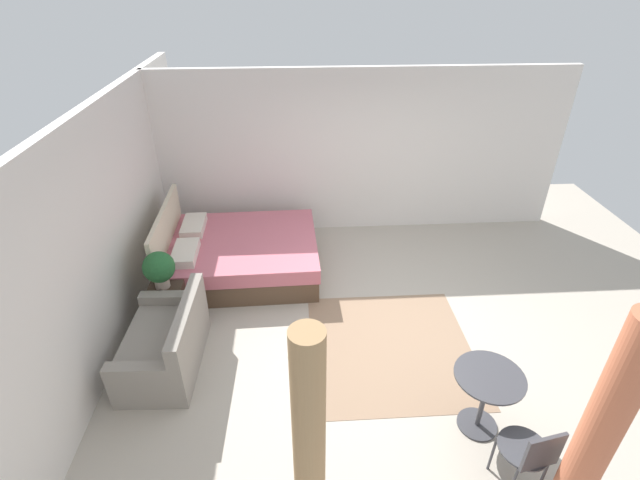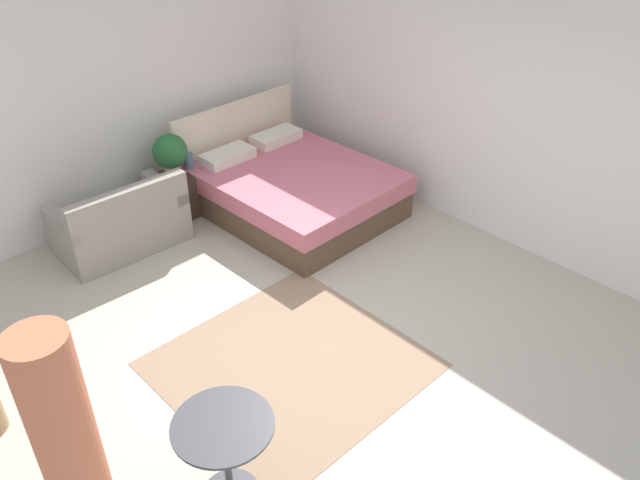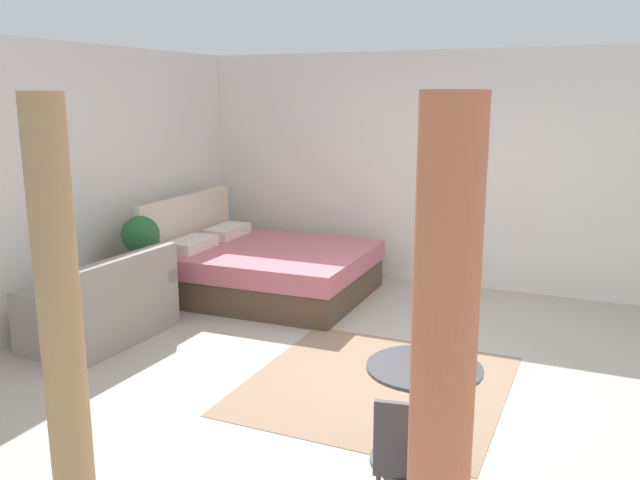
{
  "view_description": "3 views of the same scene",
  "coord_description": "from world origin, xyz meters",
  "px_view_note": "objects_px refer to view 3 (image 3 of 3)",
  "views": [
    {
      "loc": [
        -4.34,
        1.11,
        3.96
      ],
      "look_at": [
        0.5,
        0.81,
        1.03
      ],
      "focal_mm": 25.51,
      "sensor_mm": 36.0,
      "label": 1
    },
    {
      "loc": [
        -2.9,
        -3.0,
        3.81
      ],
      "look_at": [
        0.27,
        0.31,
        0.83
      ],
      "focal_mm": 35.54,
      "sensor_mm": 36.0,
      "label": 2
    },
    {
      "loc": [
        -4.91,
        -1.52,
        2.2
      ],
      "look_at": [
        0.65,
        0.94,
        0.86
      ],
      "focal_mm": 37.18,
      "sensor_mm": 36.0,
      "label": 3
    }
  ],
  "objects_px": {
    "potted_plant": "(140,236)",
    "vase": "(155,249)",
    "nightstand": "(151,285)",
    "couch": "(103,310)",
    "cafe_chair_near_window": "(412,458)",
    "bed": "(264,269)",
    "balcony_table": "(423,401)"
  },
  "relations": [
    {
      "from": "vase",
      "to": "cafe_chair_near_window",
      "type": "xyz_separation_m",
      "value": [
        -2.71,
        -3.56,
        -0.09
      ]
    },
    {
      "from": "couch",
      "to": "vase",
      "type": "bearing_deg",
      "value": 9.73
    },
    {
      "from": "vase",
      "to": "cafe_chair_near_window",
      "type": "bearing_deg",
      "value": -127.31
    },
    {
      "from": "bed",
      "to": "potted_plant",
      "type": "xyz_separation_m",
      "value": [
        -1.05,
        0.84,
        0.51
      ]
    },
    {
      "from": "couch",
      "to": "nightstand",
      "type": "xyz_separation_m",
      "value": [
        0.9,
        0.16,
        -0.03
      ]
    },
    {
      "from": "nightstand",
      "to": "vase",
      "type": "xyz_separation_m",
      "value": [
        0.12,
        0.02,
        0.36
      ]
    },
    {
      "from": "nightstand",
      "to": "vase",
      "type": "height_order",
      "value": "vase"
    },
    {
      "from": "nightstand",
      "to": "vase",
      "type": "distance_m",
      "value": 0.38
    },
    {
      "from": "nightstand",
      "to": "couch",
      "type": "bearing_deg",
      "value": -170.09
    },
    {
      "from": "couch",
      "to": "potted_plant",
      "type": "relative_size",
      "value": 2.71
    },
    {
      "from": "couch",
      "to": "potted_plant",
      "type": "distance_m",
      "value": 0.96
    },
    {
      "from": "bed",
      "to": "nightstand",
      "type": "height_order",
      "value": "bed"
    },
    {
      "from": "vase",
      "to": "couch",
      "type": "bearing_deg",
      "value": -170.27
    },
    {
      "from": "potted_plant",
      "to": "vase",
      "type": "bearing_deg",
      "value": -1.29
    },
    {
      "from": "potted_plant",
      "to": "cafe_chair_near_window",
      "type": "relative_size",
      "value": 0.58
    },
    {
      "from": "nightstand",
      "to": "balcony_table",
      "type": "bearing_deg",
      "value": -119.49
    },
    {
      "from": "bed",
      "to": "couch",
      "type": "relative_size",
      "value": 1.67
    },
    {
      "from": "couch",
      "to": "balcony_table",
      "type": "distance_m",
      "value": 3.43
    },
    {
      "from": "cafe_chair_near_window",
      "to": "couch",
      "type": "bearing_deg",
      "value": 63.4
    },
    {
      "from": "balcony_table",
      "to": "cafe_chair_near_window",
      "type": "relative_size",
      "value": 0.83
    },
    {
      "from": "couch",
      "to": "cafe_chair_near_window",
      "type": "distance_m",
      "value": 3.79
    },
    {
      "from": "couch",
      "to": "vase",
      "type": "distance_m",
      "value": 1.08
    },
    {
      "from": "nightstand",
      "to": "potted_plant",
      "type": "bearing_deg",
      "value": 167.25
    },
    {
      "from": "bed",
      "to": "couch",
      "type": "height_order",
      "value": "bed"
    },
    {
      "from": "bed",
      "to": "balcony_table",
      "type": "bearing_deg",
      "value": -137.91
    },
    {
      "from": "bed",
      "to": "balcony_table",
      "type": "xyz_separation_m",
      "value": [
        -2.88,
        -2.6,
        0.2
      ]
    },
    {
      "from": "nightstand",
      "to": "potted_plant",
      "type": "distance_m",
      "value": 0.55
    },
    {
      "from": "bed",
      "to": "potted_plant",
      "type": "height_order",
      "value": "bed"
    },
    {
      "from": "nightstand",
      "to": "cafe_chair_near_window",
      "type": "distance_m",
      "value": 4.4
    },
    {
      "from": "bed",
      "to": "balcony_table",
      "type": "distance_m",
      "value": 3.88
    },
    {
      "from": "balcony_table",
      "to": "bed",
      "type": "bearing_deg",
      "value": 42.09
    },
    {
      "from": "vase",
      "to": "cafe_chair_near_window",
      "type": "distance_m",
      "value": 4.47
    }
  ]
}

